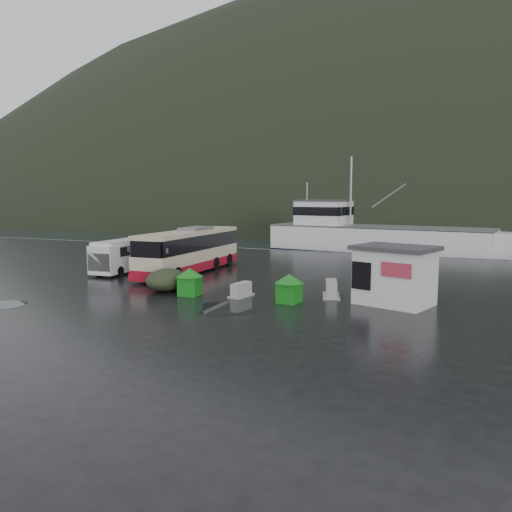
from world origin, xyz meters
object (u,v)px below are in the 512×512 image
at_px(white_van, 124,272).
at_px(fishing_trawler, 378,245).
at_px(ticket_kiosk, 394,304).
at_px(jersey_barrier_b, 331,297).
at_px(waste_bin_right, 289,303).
at_px(waste_bin_left, 190,295).
at_px(coach_bus, 190,272).
at_px(dome_tent, 167,290).
at_px(jersey_barrier_a, 241,297).

relative_size(white_van, fishing_trawler, 0.20).
height_order(white_van, ticket_kiosk, ticket_kiosk).
height_order(white_van, jersey_barrier_b, white_van).
bearing_deg(waste_bin_right, waste_bin_left, -176.53).
xyz_separation_m(coach_bus, waste_bin_right, (9.66, -6.73, 0.00)).
distance_m(white_van, dome_tent, 7.79).
height_order(waste_bin_left, ticket_kiosk, ticket_kiosk).
bearing_deg(ticket_kiosk, jersey_barrier_a, -152.85).
distance_m(coach_bus, jersey_barrier_b, 12.09).
bearing_deg(jersey_barrier_b, fishing_trawler, 94.82).
relative_size(jersey_barrier_a, jersey_barrier_b, 0.86).
distance_m(dome_tent, ticket_kiosk, 12.35).
height_order(ticket_kiosk, jersey_barrier_a, ticket_kiosk).
distance_m(coach_bus, waste_bin_left, 8.20).
relative_size(white_van, waste_bin_right, 3.78).
xyz_separation_m(jersey_barrier_a, jersey_barrier_b, (4.39, 1.80, 0.00)).
bearing_deg(ticket_kiosk, white_van, -171.73).
distance_m(ticket_kiosk, jersey_barrier_a, 7.76).
relative_size(waste_bin_right, jersey_barrier_a, 0.97).
distance_m(waste_bin_right, jersey_barrier_b, 2.71).
relative_size(ticket_kiosk, jersey_barrier_b, 2.12).
relative_size(dome_tent, jersey_barrier_a, 2.05).
bearing_deg(dome_tent, waste_bin_left, -20.78).
distance_m(coach_bus, ticket_kiosk, 15.35).
height_order(waste_bin_right, ticket_kiosk, ticket_kiosk).
bearing_deg(white_van, ticket_kiosk, -12.50).
xyz_separation_m(coach_bus, fishing_trawler, (8.77, 24.48, 0.00)).
height_order(jersey_barrier_b, fishing_trawler, fishing_trawler).
relative_size(waste_bin_right, fishing_trawler, 0.05).
height_order(coach_bus, jersey_barrier_b, coach_bus).
height_order(white_van, fishing_trawler, fishing_trawler).
xyz_separation_m(waste_bin_left, jersey_barrier_a, (2.67, 0.75, 0.00)).
height_order(dome_tent, jersey_barrier_a, dome_tent).
bearing_deg(ticket_kiosk, coach_bus, 178.64).
distance_m(ticket_kiosk, jersey_barrier_b, 3.32).
relative_size(jersey_barrier_a, fishing_trawler, 0.05).
height_order(waste_bin_left, dome_tent, waste_bin_left).
xyz_separation_m(dome_tent, ticket_kiosk, (12.29, 1.26, 0.00)).
bearing_deg(waste_bin_right, fishing_trawler, 91.62).
bearing_deg(white_van, fishing_trawler, 60.94).
distance_m(jersey_barrier_a, jersey_barrier_b, 4.74).
distance_m(waste_bin_right, dome_tent, 7.46).
height_order(dome_tent, ticket_kiosk, ticket_kiosk).
bearing_deg(white_van, waste_bin_left, -34.63).
relative_size(waste_bin_right, dome_tent, 0.47).
bearing_deg(waste_bin_right, jersey_barrier_a, 171.50).
bearing_deg(ticket_kiosk, waste_bin_left, -151.14).
xyz_separation_m(ticket_kiosk, jersey_barrier_b, (-3.27, 0.55, 0.00)).
bearing_deg(fishing_trawler, waste_bin_left, -90.11).
relative_size(dome_tent, ticket_kiosk, 0.83).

